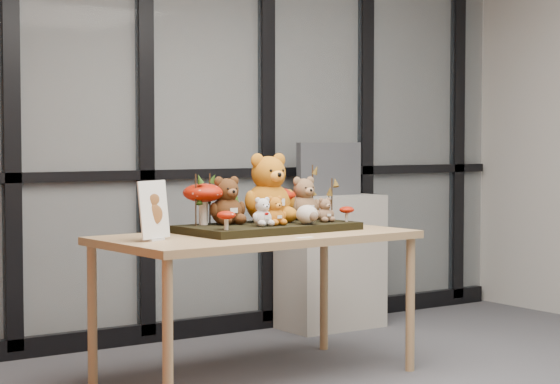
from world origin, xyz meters
TOP-DOWN VIEW (x-y plane):
  - room_shell at (0.00, 0.00)m, footprint 5.00×5.00m
  - glass_partition at (-0.00, 2.47)m, footprint 4.90×0.06m
  - display_table at (-0.40, 1.28)m, footprint 1.70×0.94m
  - diorama_tray at (-0.28, 1.35)m, footprint 0.98×0.54m
  - bear_pooh_yellow at (-0.22, 1.45)m, footprint 0.34×0.31m
  - bear_brown_medium at (-0.48, 1.45)m, footprint 0.23×0.21m
  - bear_tan_back at (0.04, 1.47)m, footprint 0.22×0.20m
  - bear_small_yellow at (-0.31, 1.25)m, footprint 0.14×0.13m
  - bear_white_bow at (-0.39, 1.24)m, footprint 0.14×0.12m
  - bear_beige_small at (0.04, 1.27)m, footprint 0.12×0.11m
  - plush_cream_hedgehog at (-0.13, 1.20)m, footprint 0.09×0.08m
  - mushroom_back_left at (-0.60, 1.49)m, footprint 0.22×0.22m
  - mushroom_back_right at (-0.12, 1.47)m, footprint 0.18×0.18m
  - mushroom_front_left at (-0.66, 1.16)m, footprint 0.10×0.10m
  - mushroom_front_right at (0.16, 1.23)m, footprint 0.08×0.08m
  - sprig_green_far_left at (-0.67, 1.44)m, footprint 0.05×0.05m
  - sprig_green_mid_left at (-0.55, 1.50)m, footprint 0.05×0.05m
  - sprig_dry_far_right at (0.11, 1.48)m, footprint 0.05×0.05m
  - sprig_dry_mid_right at (0.15, 1.35)m, footprint 0.05×0.05m
  - sprig_green_centre at (-0.39, 1.52)m, footprint 0.05×0.05m
  - sign_holder at (-1.02, 1.25)m, footprint 0.20×0.12m
  - label_card at (-0.33, 0.95)m, footprint 0.09×0.03m
  - cabinet at (0.81, 2.23)m, footprint 0.67×0.39m
  - monitor at (0.81, 2.25)m, footprint 0.50×0.05m

SIDE VIEW (x-z plane):
  - cabinet at x=0.81m, z-range 0.00..0.89m
  - display_table at x=-0.40m, z-range 0.32..1.10m
  - label_card at x=-0.33m, z-range 0.77..0.78m
  - diorama_tray at x=-0.28m, z-range 0.77..0.82m
  - mushroom_front_right at x=0.16m, z-range 0.82..0.91m
  - mushroom_front_left at x=-0.66m, z-range 0.82..0.92m
  - plush_cream_hedgehog at x=-0.13m, z-range 0.82..0.93m
  - bear_beige_small at x=0.04m, z-range 0.82..0.96m
  - bear_white_bow at x=-0.39m, z-range 0.82..0.98m
  - bear_small_yellow at x=-0.31m, z-range 0.82..0.99m
  - sign_holder at x=-1.02m, z-range 0.76..1.06m
  - sprig_green_centre at x=-0.39m, z-range 0.82..1.02m
  - mushroom_back_right at x=-0.12m, z-range 0.82..1.02m
  - sprig_dry_mid_right at x=0.15m, z-range 0.82..1.05m
  - mushroom_back_left at x=-0.60m, z-range 0.82..1.06m
  - bear_tan_back at x=0.04m, z-range 0.82..1.08m
  - sprig_green_mid_left at x=-0.55m, z-range 0.82..1.09m
  - sprig_green_far_left at x=-0.67m, z-range 0.82..1.09m
  - bear_brown_medium at x=-0.48m, z-range 0.82..1.10m
  - sprig_dry_far_right at x=0.11m, z-range 0.82..1.13m
  - bear_pooh_yellow at x=-0.22m, z-range 0.82..1.23m
  - monitor at x=0.81m, z-range 0.89..1.25m
  - glass_partition at x=0.00m, z-range 0.03..2.81m
  - room_shell at x=0.00m, z-range -0.82..4.18m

